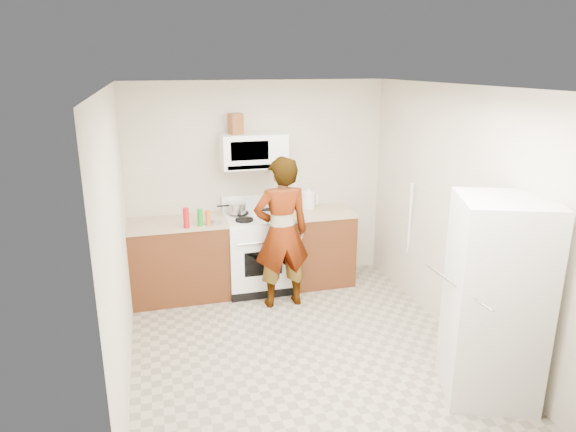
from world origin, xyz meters
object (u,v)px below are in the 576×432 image
object	(u,v)px
saucepan	(237,208)
fridge	(495,300)
microwave	(253,151)
kettle	(308,200)
person	(282,233)
gas_range	(257,251)

from	to	relation	value
saucepan	fridge	bearing A→B (deg)	-58.54
microwave	kettle	bearing A→B (deg)	4.56
person	saucepan	size ratio (longest dim) A/B	7.89
person	kettle	xyz separation A→B (m)	(0.52, 0.69, 0.17)
microwave	person	bearing A→B (deg)	-74.66
gas_range	fridge	xyz separation A→B (m)	(1.42, -2.56, 0.36)
person	saucepan	bearing A→B (deg)	-59.56
kettle	saucepan	xyz separation A→B (m)	(-0.92, -0.06, -0.02)
saucepan	gas_range	bearing A→B (deg)	-28.97
person	fridge	bearing A→B (deg)	119.69
person	kettle	distance (m)	0.88
fridge	kettle	world-z (taller)	fridge
person	saucepan	distance (m)	0.76
gas_range	saucepan	bearing A→B (deg)	151.03
gas_range	person	bearing A→B (deg)	-71.05
microwave	fridge	world-z (taller)	microwave
microwave	kettle	xyz separation A→B (m)	(0.70, 0.06, -0.66)
kettle	microwave	bearing A→B (deg)	162.79
kettle	saucepan	distance (m)	0.92
fridge	person	bearing A→B (deg)	142.91
microwave	saucepan	bearing A→B (deg)	-178.31
gas_range	saucepan	world-z (taller)	gas_range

